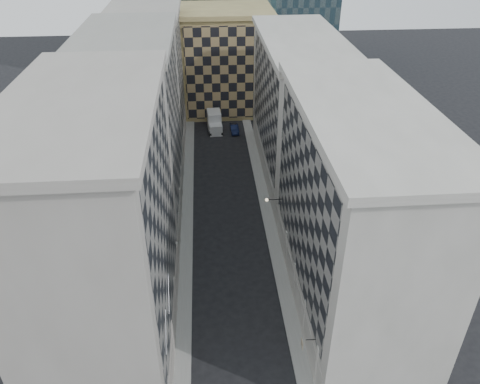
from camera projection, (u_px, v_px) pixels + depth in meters
sidewalk_west at (187, 217)px, 60.67m from camera, size 1.50×100.00×0.15m
sidewalk_east at (267, 214)px, 61.37m from camera, size 1.50×100.00×0.15m
bldg_left_a at (105, 236)px, 38.01m from camera, size 10.80×22.80×23.70m
bldg_left_b at (136, 130)px, 56.88m from camera, size 10.80×22.80×22.70m
bldg_left_c at (151, 76)px, 75.75m from camera, size 10.80×22.80×21.70m
bldg_right_a at (351, 212)px, 43.63m from camera, size 10.80×26.80×20.70m
bldg_right_b at (298, 108)px, 66.71m from camera, size 10.80×28.80×19.70m
tan_block at (226, 60)px, 88.24m from camera, size 16.80×14.80×18.80m
flagpoles_left at (167, 312)px, 36.14m from camera, size 0.10×6.33×2.33m
bracket_lamp at (268, 200)px, 52.99m from camera, size 1.98×0.36×0.36m
box_truck at (215, 122)px, 83.47m from camera, size 2.70×5.86×3.14m
dark_car at (234, 129)px, 82.85m from camera, size 1.56×4.01×1.30m
shop_sign at (303, 343)px, 38.74m from camera, size 1.17×0.74×0.82m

